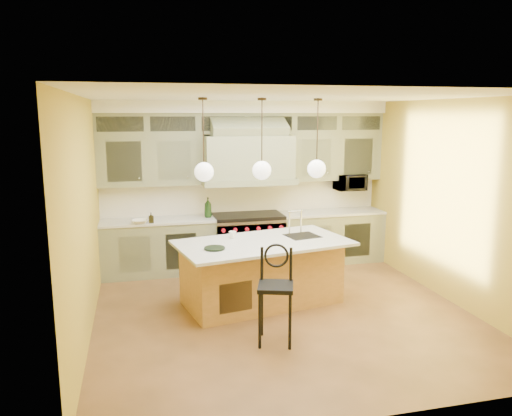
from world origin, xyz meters
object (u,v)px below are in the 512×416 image
object	(u,v)px
range	(248,241)
microwave	(350,182)
counter_stool	(276,288)
kitchen_island	(262,271)

from	to	relation	value
range	microwave	bearing A→B (deg)	3.12
counter_stool	range	bearing A→B (deg)	101.64
kitchen_island	microwave	world-z (taller)	microwave
kitchen_island	counter_stool	distance (m)	1.27
kitchen_island	counter_stool	size ratio (longest dim) A/B	2.22
counter_stool	microwave	xyz separation A→B (m)	(2.28, 3.05, 0.78)
kitchen_island	range	bearing A→B (deg)	72.81
range	microwave	size ratio (longest dim) A/B	2.21
range	kitchen_island	bearing A→B (deg)	-96.02
counter_stool	kitchen_island	bearing A→B (deg)	101.12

